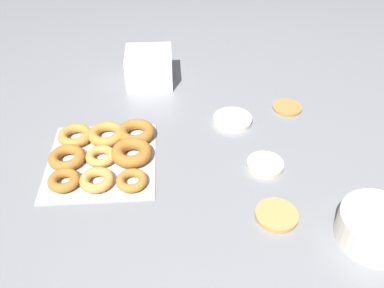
{
  "coord_description": "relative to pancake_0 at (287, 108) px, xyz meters",
  "views": [
    {
      "loc": [
        0.87,
        -0.18,
        0.75
      ],
      "look_at": [
        0.01,
        -0.13,
        0.04
      ],
      "focal_mm": 38.0,
      "sensor_mm": 36.0,
      "label": 1
    }
  ],
  "objects": [
    {
      "name": "pancake_1",
      "position": [
        0.06,
        -0.19,
        0.0
      ],
      "size": [
        0.12,
        0.12,
        0.02
      ],
      "primitive_type": "cylinder",
      "color": "silver",
      "rests_on": "ground_plane"
    },
    {
      "name": "container_stack",
      "position": [
        -0.2,
        -0.45,
        0.05
      ],
      "size": [
        0.16,
        0.16,
        0.11
      ],
      "color": "white",
      "rests_on": "ground_plane"
    },
    {
      "name": "pancake_2",
      "position": [
        0.44,
        -0.13,
        0.0
      ],
      "size": [
        0.1,
        0.1,
        0.01
      ],
      "primitive_type": "cylinder",
      "color": "tan",
      "rests_on": "ground_plane"
    },
    {
      "name": "batter_bowl",
      "position": [
        0.52,
        0.07,
        0.03
      ],
      "size": [
        0.17,
        0.17,
        0.07
      ],
      "color": "silver",
      "rests_on": "ground_plane"
    },
    {
      "name": "donut_tray",
      "position": [
        0.2,
        -0.56,
        0.01
      ],
      "size": [
        0.31,
        0.3,
        0.04
      ],
      "color": "silver",
      "rests_on": "ground_plane"
    },
    {
      "name": "ground_plane",
      "position": [
        0.2,
        -0.2,
        -0.01
      ],
      "size": [
        3.0,
        3.0,
        0.0
      ],
      "primitive_type": "plane",
      "color": "gray"
    },
    {
      "name": "pancake_0",
      "position": [
        0.0,
        0.0,
        0.0
      ],
      "size": [
        0.09,
        0.09,
        0.01
      ],
      "primitive_type": "cylinder",
      "color": "#B27F42",
      "rests_on": "ground_plane"
    },
    {
      "name": "pancake_3",
      "position": [
        0.27,
        -0.13,
        0.0
      ],
      "size": [
        0.1,
        0.1,
        0.01
      ],
      "primitive_type": "cylinder",
      "color": "beige",
      "rests_on": "ground_plane"
    }
  ]
}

